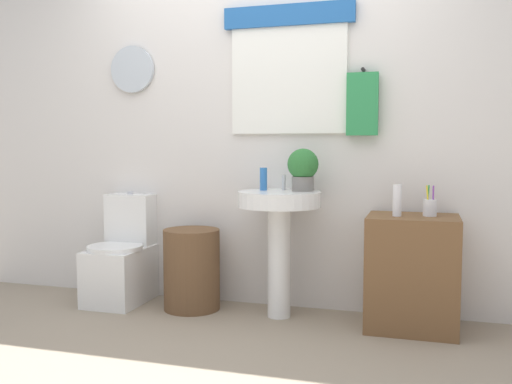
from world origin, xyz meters
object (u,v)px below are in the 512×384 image
Objects in this scene: wooden_cabinet at (412,272)px; lotion_bottle at (397,200)px; potted_plant at (303,168)px; toothbrush_cup at (430,207)px; pedestal_sink at (279,222)px; laundry_hamper at (192,269)px; toilet at (122,261)px; soap_bottle at (263,179)px.

lotion_bottle reaches higher than wooden_cabinet.
lotion_bottle is (0.59, -0.10, -0.18)m from potted_plant.
pedestal_sink is at bearing -178.76° from toothbrush_cup.
lotion_bottle is at bearing -156.91° from wooden_cabinet.
laundry_hamper is 1.60m from toothbrush_cup.
lotion_bottle is 0.20m from toothbrush_cup.
potted_plant is at bearing 177.07° from toothbrush_cup.
laundry_hamper is 1.44m from lotion_bottle.
lotion_bottle is (1.90, -0.08, 0.49)m from toilet.
soap_bottle is 1.05m from toothbrush_cup.
pedestal_sink is at bearing -156.80° from potted_plant.
potted_plant reaches higher than toilet.
toilet is 4.12× the size of lotion_bottle.
laundry_hamper is at bearing -179.26° from toothbrush_cup.
toilet is at bearing 178.18° from pedestal_sink.
toothbrush_cup is at bearing -0.47° from toilet.
pedestal_sink is at bearing -22.62° from soap_bottle.
wooden_cabinet is (1.99, -0.04, 0.05)m from toilet.
toothbrush_cup is at bearing 12.01° from wooden_cabinet.
toothbrush_cup is (1.53, 0.02, 0.47)m from laundry_hamper.
lotion_bottle is at bearing -9.55° from potted_plant.
laundry_hamper is 0.70m from pedestal_sink.
toilet is at bearing 178.93° from wooden_cabinet.
soap_bottle is at bearing -177.80° from potted_plant.
wooden_cabinet is at bearing 0.00° from pedestal_sink.
toothbrush_cup reaches higher than toilet.
potted_plant is at bearing 170.45° from lotion_bottle.
pedestal_sink is 4.33× the size of lotion_bottle.
wooden_cabinet is at bearing -167.99° from toothbrush_cup.
laundry_hamper is (0.55, -0.04, -0.02)m from toilet.
wooden_cabinet is (1.44, 0.00, 0.07)m from laundry_hamper.
lotion_bottle is (-0.09, -0.04, 0.44)m from wooden_cabinet.
soap_bottle reaches higher than toilet.
potted_plant is at bearing 2.20° from soap_bottle.
toilet reaches higher than wooden_cabinet.
pedestal_sink is 2.99× the size of potted_plant.
soap_bottle is 0.87m from lotion_bottle.
soap_bottle is at bearing 5.81° from laundry_hamper.
pedestal_sink is 4.41× the size of toothbrush_cup.
wooden_cabinet is at bearing -1.07° from toilet.
toothbrush_cup is (1.04, -0.03, -0.15)m from soap_bottle.
potted_plant reaches higher than lotion_bottle.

